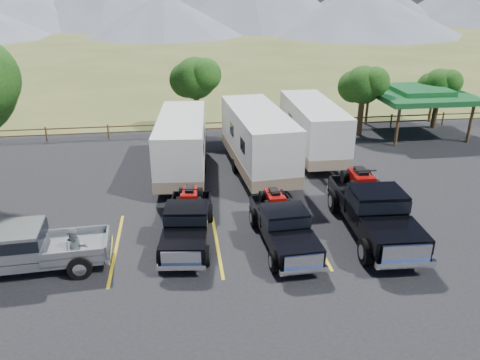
{
  "coord_description": "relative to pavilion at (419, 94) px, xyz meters",
  "views": [
    {
      "loc": [
        -3.28,
        -12.56,
        9.77
      ],
      "look_at": [
        -0.69,
        6.52,
        1.6
      ],
      "focal_mm": 35.0,
      "sensor_mm": 36.0,
      "label": 1
    }
  ],
  "objects": [
    {
      "name": "ground",
      "position": [
        -13.0,
        -17.0,
        -2.79
      ],
      "size": [
        320.0,
        320.0,
        0.0
      ],
      "primitive_type": "plane",
      "color": "#485624",
      "rests_on": "ground"
    },
    {
      "name": "asphalt_lot",
      "position": [
        -13.0,
        -14.0,
        -2.77
      ],
      "size": [
        44.0,
        34.0,
        0.04
      ],
      "primitive_type": "cube",
      "color": "black",
      "rests_on": "ground"
    },
    {
      "name": "stall_lines",
      "position": [
        -13.0,
        -13.0,
        -2.74
      ],
      "size": [
        12.12,
        5.5,
        0.01
      ],
      "color": "gold",
      "rests_on": "asphalt_lot"
    },
    {
      "name": "tree_ne_a",
      "position": [
        -4.03,
        0.01,
        0.69
      ],
      "size": [
        3.11,
        2.92,
        4.76
      ],
      "color": "#302112",
      "rests_on": "ground"
    },
    {
      "name": "tree_ne_b",
      "position": [
        1.98,
        1.01,
        0.34
      ],
      "size": [
        2.77,
        2.59,
        4.27
      ],
      "color": "#302112",
      "rests_on": "ground"
    },
    {
      "name": "tree_north",
      "position": [
        -15.03,
        2.02,
        1.05
      ],
      "size": [
        3.46,
        3.24,
        5.25
      ],
      "color": "#302112",
      "rests_on": "ground"
    },
    {
      "name": "rail_fence",
      "position": [
        -11.0,
        1.5,
        -2.18
      ],
      "size": [
        36.12,
        0.12,
        1.0
      ],
      "color": "brown",
      "rests_on": "ground"
    },
    {
      "name": "pavilion",
      "position": [
        0.0,
        0.0,
        0.0
      ],
      "size": [
        6.2,
        6.2,
        3.22
      ],
      "color": "brown",
      "rests_on": "ground"
    },
    {
      "name": "rig_left",
      "position": [
        -16.14,
        -12.76,
        -1.87
      ],
      "size": [
        2.4,
        5.59,
        1.81
      ],
      "rotation": [
        0.0,
        0.0,
        -0.11
      ],
      "color": "black",
      "rests_on": "asphalt_lot"
    },
    {
      "name": "rig_center",
      "position": [
        -12.37,
        -13.53,
        -1.87
      ],
      "size": [
        2.13,
        5.52,
        1.82
      ],
      "rotation": [
        0.0,
        0.0,
        0.05
      ],
      "color": "black",
      "rests_on": "asphalt_lot"
    },
    {
      "name": "rig_right",
      "position": [
        -8.48,
        -13.12,
        -1.65
      ],
      "size": [
        2.67,
        6.9,
        2.27
      ],
      "rotation": [
        0.0,
        0.0,
        -0.05
      ],
      "color": "black",
      "rests_on": "asphalt_lot"
    },
    {
      "name": "trailer_left",
      "position": [
        -16.17,
        -5.67,
        -1.06
      ],
      "size": [
        2.99,
        9.3,
        3.22
      ],
      "rotation": [
        0.0,
        0.0,
        -0.08
      ],
      "color": "silver",
      "rests_on": "asphalt_lot"
    },
    {
      "name": "trailer_center",
      "position": [
        -12.08,
        -5.84,
        -0.94
      ],
      "size": [
        3.18,
        9.99,
        3.46
      ],
      "rotation": [
        0.0,
        0.0,
        0.08
      ],
      "color": "silver",
      "rests_on": "asphalt_lot"
    },
    {
      "name": "trailer_right",
      "position": [
        -8.43,
        -3.76,
        -1.05
      ],
      "size": [
        2.51,
        9.33,
        3.25
      ],
      "rotation": [
        0.0,
        0.0,
        -0.01
      ],
      "color": "silver",
      "rests_on": "asphalt_lot"
    },
    {
      "name": "pickup_silver",
      "position": [
        -21.9,
        -14.17,
        -1.83
      ],
      "size": [
        5.96,
        2.35,
        1.76
      ],
      "rotation": [
        0.0,
        0.0,
        -1.51
      ],
      "color": "gray",
      "rests_on": "asphalt_lot"
    },
    {
      "name": "person_a",
      "position": [
        -21.72,
        -13.95,
        -1.94
      ],
      "size": [
        0.66,
        0.51,
        1.62
      ],
      "primitive_type": "imported",
      "rotation": [
        0.0,
        0.0,
        3.36
      ],
      "color": "silver",
      "rests_on": "asphalt_lot"
    },
    {
      "name": "person_b",
      "position": [
        -20.18,
        -14.39,
        -1.9
      ],
      "size": [
        0.99,
        0.88,
        1.7
      ],
      "primitive_type": "imported",
      "rotation": [
        0.0,
        0.0,
        0.34
      ],
      "color": "slate",
      "rests_on": "asphalt_lot"
    }
  ]
}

